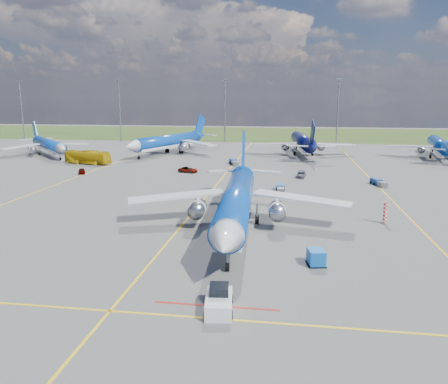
# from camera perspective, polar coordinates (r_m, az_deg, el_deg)

# --- Properties ---
(ground) EXTENTS (400.00, 400.00, 0.00)m
(ground) POSITION_cam_1_polar(r_m,az_deg,el_deg) (53.59, -6.35, -5.36)
(ground) COLOR #535350
(ground) RESTS_ON ground
(grass_strip) EXTENTS (400.00, 80.00, 0.01)m
(grass_strip) POSITION_cam_1_polar(r_m,az_deg,el_deg) (200.43, 4.63, 7.60)
(grass_strip) COLOR #2D4719
(grass_strip) RESTS_ON ground
(taxiway_lines) EXTENTS (60.25, 160.00, 0.02)m
(taxiway_lines) POSITION_cam_1_polar(r_m,az_deg,el_deg) (79.80, -1.21, 0.59)
(taxiway_lines) COLOR yellow
(taxiway_lines) RESTS_ON ground
(floodlight_masts) EXTENTS (202.20, 0.50, 22.70)m
(floodlight_masts) POSITION_cam_1_polar(r_m,az_deg,el_deg) (159.42, 7.37, 10.87)
(floodlight_masts) COLOR slate
(floodlight_masts) RESTS_ON ground
(warning_post) EXTENTS (0.50, 0.50, 3.00)m
(warning_post) POSITION_cam_1_polar(r_m,az_deg,el_deg) (60.54, 20.30, -2.52)
(warning_post) COLOR red
(warning_post) RESTS_ON ground
(bg_jet_nw) EXTENTS (42.05, 42.24, 8.86)m
(bg_jet_nw) POSITION_cam_1_polar(r_m,az_deg,el_deg) (133.77, -21.86, 4.45)
(bg_jet_nw) COLOR #0B41A3
(bg_jet_nw) RESTS_ON ground
(bg_jet_nnw) EXTENTS (42.89, 48.58, 10.58)m
(bg_jet_nnw) POSITION_cam_1_polar(r_m,az_deg,el_deg) (128.77, -7.22, 4.96)
(bg_jet_nnw) COLOR #0B41A3
(bg_jet_nnw) RESTS_ON ground
(bg_jet_n) EXTENTS (34.90, 43.52, 10.63)m
(bg_jet_n) POSITION_cam_1_polar(r_m,az_deg,el_deg) (129.38, 10.17, 4.90)
(bg_jet_n) COLOR #070C41
(bg_jet_n) RESTS_ON ground
(bg_jet_ne) EXTENTS (34.28, 41.50, 9.75)m
(bg_jet_ne) POSITION_cam_1_polar(r_m,az_deg,el_deg) (134.12, 26.18, 4.09)
(bg_jet_ne) COLOR #0B41A3
(bg_jet_ne) RESTS_ON ground
(main_airliner) EXTENTS (33.21, 42.34, 10.66)m
(main_airliner) POSITION_cam_1_polar(r_m,az_deg,el_deg) (54.88, 1.64, -4.86)
(main_airliner) COLOR #0B41A3
(main_airliner) RESTS_ON ground
(pushback_tug) EXTENTS (2.50, 5.56, 1.85)m
(pushback_tug) POSITION_cam_1_polar(r_m,az_deg,el_deg) (34.75, -0.66, -14.05)
(pushback_tug) COLOR silver
(pushback_tug) RESTS_ON ground
(uld_container) EXTENTS (1.88, 2.18, 1.54)m
(uld_container) POSITION_cam_1_polar(r_m,az_deg,el_deg) (44.31, 11.95, -8.33)
(uld_container) COLOR #0C57B3
(uld_container) RESTS_ON ground
(apron_bus) EXTENTS (12.35, 5.38, 3.35)m
(apron_bus) POSITION_cam_1_polar(r_m,az_deg,el_deg) (113.24, -17.39, 4.36)
(apron_bus) COLOR #C19D0B
(apron_bus) RESTS_ON ground
(service_car_a) EXTENTS (2.69, 3.64, 1.15)m
(service_car_a) POSITION_cam_1_polar(r_m,az_deg,el_deg) (99.17, -18.09, 2.62)
(service_car_a) COLOR #999999
(service_car_a) RESTS_ON ground
(service_car_b) EXTENTS (4.77, 3.16, 1.22)m
(service_car_b) POSITION_cam_1_polar(r_m,az_deg,el_deg) (96.08, -4.71, 2.91)
(service_car_b) COLOR #999999
(service_car_b) RESTS_ON ground
(service_car_c) EXTENTS (2.32, 4.46, 1.24)m
(service_car_c) POSITION_cam_1_polar(r_m,az_deg,el_deg) (91.38, 10.04, 2.29)
(service_car_c) COLOR #999999
(service_car_c) RESTS_ON ground
(baggage_tug_w) EXTENTS (1.42, 4.61, 1.02)m
(baggage_tug_w) POSITION_cam_1_polar(r_m,az_deg,el_deg) (77.64, 7.39, 0.51)
(baggage_tug_w) COLOR #194898
(baggage_tug_w) RESTS_ON ground
(baggage_tug_c) EXTENTS (2.97, 5.71, 1.24)m
(baggage_tug_c) POSITION_cam_1_polar(r_m,az_deg,el_deg) (107.57, 1.32, 3.94)
(baggage_tug_c) COLOR navy
(baggage_tug_c) RESTS_ON ground
(baggage_tug_e) EXTENTS (2.45, 5.04, 1.09)m
(baggage_tug_e) POSITION_cam_1_polar(r_m,az_deg,el_deg) (86.89, 19.51, 1.18)
(baggage_tug_e) COLOR navy
(baggage_tug_e) RESTS_ON ground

